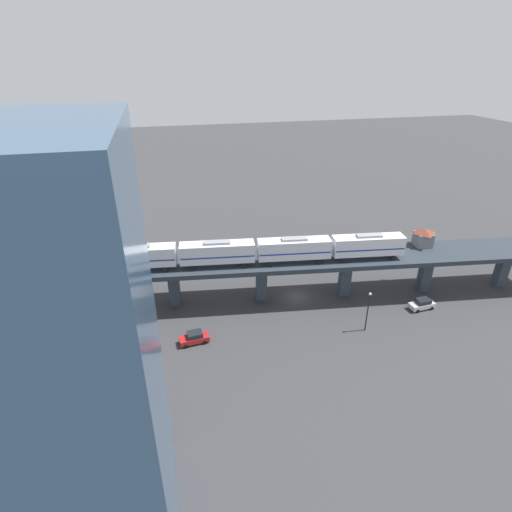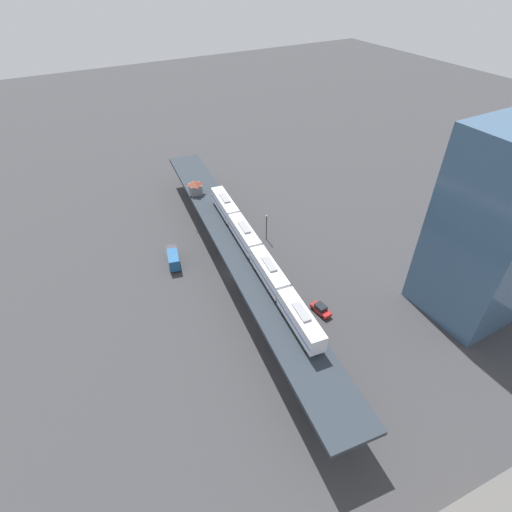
# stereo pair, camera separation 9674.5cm
# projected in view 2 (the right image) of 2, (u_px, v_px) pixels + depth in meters

# --- Properties ---
(ground_plane) EXTENTS (400.00, 400.00, 0.00)m
(ground_plane) POSITION_uv_depth(u_px,v_px,m) (237.00, 271.00, 88.29)
(ground_plane) COLOR #38383A
(elevated_viaduct) EXTENTS (20.06, 92.32, 7.87)m
(elevated_viaduct) POSITION_uv_depth(u_px,v_px,m) (236.00, 246.00, 84.24)
(elevated_viaduct) COLOR #283039
(elevated_viaduct) RESTS_ON ground
(subway_train) EXTENTS (9.13, 49.75, 4.45)m
(subway_train) POSITION_uv_depth(u_px,v_px,m) (256.00, 252.00, 76.72)
(subway_train) COLOR silver
(subway_train) RESTS_ON elevated_viaduct
(signal_hut) EXTENTS (3.60, 3.60, 3.40)m
(signal_hut) POSITION_uv_depth(u_px,v_px,m) (195.00, 187.00, 98.46)
(signal_hut) COLOR slate
(signal_hut) RESTS_ON elevated_viaduct
(street_car_silver) EXTENTS (2.21, 4.52, 1.89)m
(street_car_silver) POSITION_uv_depth(u_px,v_px,m) (232.00, 216.00, 104.35)
(street_car_silver) COLOR #B7BABF
(street_car_silver) RESTS_ON ground
(street_car_red) EXTENTS (2.28, 4.55, 1.89)m
(street_car_red) POSITION_uv_depth(u_px,v_px,m) (321.00, 309.00, 77.82)
(street_car_red) COLOR #AD1E1E
(street_car_red) RESTS_ON ground
(delivery_truck) EXTENTS (3.89, 7.53, 3.20)m
(delivery_truck) POSITION_uv_depth(u_px,v_px,m) (173.00, 258.00, 89.17)
(delivery_truck) COLOR #333338
(delivery_truck) RESTS_ON ground
(street_lamp) EXTENTS (0.44, 0.44, 6.94)m
(street_lamp) POSITION_uv_depth(u_px,v_px,m) (266.00, 225.00, 95.23)
(street_lamp) COLOR black
(street_lamp) RESTS_ON ground
(office_tower) EXTENTS (16.00, 16.00, 36.00)m
(office_tower) POSITION_uv_depth(u_px,v_px,m) (493.00, 231.00, 68.94)
(office_tower) COLOR #3D5B7A
(office_tower) RESTS_ON ground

